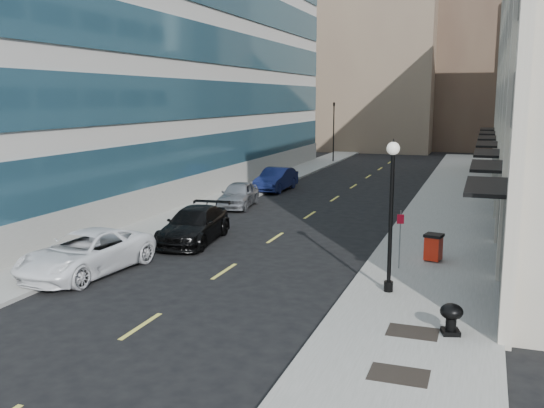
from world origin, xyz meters
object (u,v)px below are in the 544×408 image
Objects in this scene: car_blue_sedan at (276,179)px; trash_bin at (433,246)px; traffic_signal at (334,106)px; lamppost at (391,203)px; urn_planter at (451,316)px; car_silver_sedan at (238,195)px; car_black_pickup at (194,225)px; sign_post at (400,231)px; car_white_van at (86,253)px.

car_blue_sedan is 4.51× the size of trash_bin.
traffic_signal reaches higher than car_blue_sedan.
urn_planter is at bearing -55.55° from lamppost.
trash_bin is at bearing -70.31° from traffic_signal.
lamppost is at bearing -58.70° from car_silver_sedan.
traffic_signal is at bearing 87.46° from car_black_pickup.
sign_post is (11.85, -37.85, -4.10)m from traffic_signal.
urn_planter is at bearing -40.02° from car_black_pickup.
lamppost reaches higher than trash_bin.
sign_post is 2.57× the size of urn_planter.
car_black_pickup is 16.10m from car_blue_sedan.
car_blue_sedan is 23.73m from lamppost.
traffic_signal is at bearing 93.92° from car_blue_sedan.
traffic_signal reaches higher than sign_post.
lamppost is at bearing -32.37° from car_black_pickup.
car_blue_sedan is at bearing -87.99° from traffic_signal.
car_blue_sedan is 27.49m from urn_planter.
car_white_van is 13.55m from trash_bin.
car_black_pickup is 11.03m from lamppost.
lamppost is at bearing -111.38° from sign_post.
traffic_signal is at bearing 83.70° from car_silver_sedan.
traffic_signal is at bearing 96.81° from car_white_van.
trash_bin is (12.28, -9.28, -0.03)m from car_silver_sedan.
car_silver_sedan is 15.40m from trash_bin.
traffic_signal is at bearing 122.84° from trash_bin.
trash_bin is at bearing 30.81° from car_white_van.
car_black_pickup is at bearing -86.44° from traffic_signal.
car_white_van is 15.00m from car_silver_sedan.
lamppost is at bearing 12.00° from car_white_van.
car_silver_sedan is 2.01× the size of sign_post.
lamppost is 2.29× the size of sign_post.
car_black_pickup is (2.24, -36.03, -4.93)m from traffic_signal.
car_black_pickup reaches higher than trash_bin.
car_black_pickup is 1.06× the size of lamppost.
traffic_signal is 3.10× the size of sign_post.
car_blue_sedan is 21.06m from sign_post.
trash_bin is (12.28, -16.28, -0.07)m from car_blue_sedan.
traffic_signal reaches higher than lamppost.
car_white_van is at bearing -173.85° from lamppost.
sign_post is at bearing -112.78° from trash_bin.
car_blue_sedan reaches higher than trash_bin.
lamppost is (-1.08, -4.51, 2.44)m from trash_bin.
lamppost is 4.62m from urn_planter.
car_white_van reaches higher than trash_bin.
trash_bin is at bearing 31.66° from sign_post.
urn_planter is at bearing -58.92° from car_blue_sedan.
sign_post is at bearing 110.13° from urn_planter.
car_white_van is 1.28× the size of car_silver_sedan.
car_white_van is at bearing -110.61° from car_black_pickup.
car_white_van is at bearing 171.51° from urn_planter.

